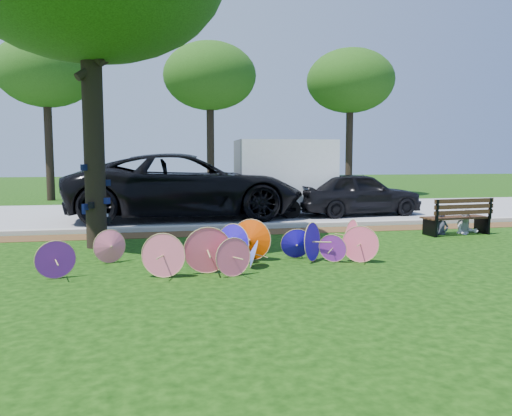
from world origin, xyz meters
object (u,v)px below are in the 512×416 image
Objects in this scene: dark_pickup at (357,194)px; person_right at (467,209)px; cargo_trailer at (285,173)px; parasol_pile at (247,246)px; black_van at (186,186)px; park_bench at (455,216)px; person_left at (442,213)px.

dark_pickup is 4.56m from person_right.
cargo_trailer is (-2.38, 0.60, 0.68)m from dark_pickup.
parasol_pile is 0.81× the size of black_van.
park_bench is (5.87, 2.54, 0.11)m from parasol_pile.
dark_pickup reaches higher than person_left.
person_left is at bearing -169.24° from person_right.
parasol_pile is at bearing -162.16° from park_bench.
dark_pickup is 1.35× the size of cargo_trailer.
parasol_pile is at bearing -146.62° from person_right.
black_van reaches higher than person_left.
parasol_pile is at bearing -160.58° from person_left.
parasol_pile is 6.40m from park_bench.
park_bench is at bearing 23.42° from parasol_pile.
person_right is at bearing -125.34° from black_van.
cargo_trailer is at bearing 70.29° from dark_pickup.
dark_pickup is (5.74, -0.31, -0.30)m from black_van.
cargo_trailer is (3.36, 0.28, 0.38)m from black_van.
cargo_trailer is 1.80× the size of park_bench.
park_bench is at bearing -55.12° from cargo_trailer.
cargo_trailer is 5.83m from person_left.
person_right is (6.92, -4.72, -0.41)m from black_van.
park_bench is 0.36m from person_left.
dark_pickup is at bearing 90.41° from person_left.
dark_pickup is at bearing 94.90° from park_bench.
cargo_trailer reaches higher than parasol_pile.
park_bench is at bearing -175.11° from dark_pickup.
dark_pickup reaches higher than park_bench.
park_bench is 1.61× the size of person_left.
parasol_pile is 3.41× the size of park_bench.
black_van is 8.14m from park_bench.
person_left is at bearing 25.15° from parasol_pile.
cargo_trailer is at bearing 113.98° from person_left.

